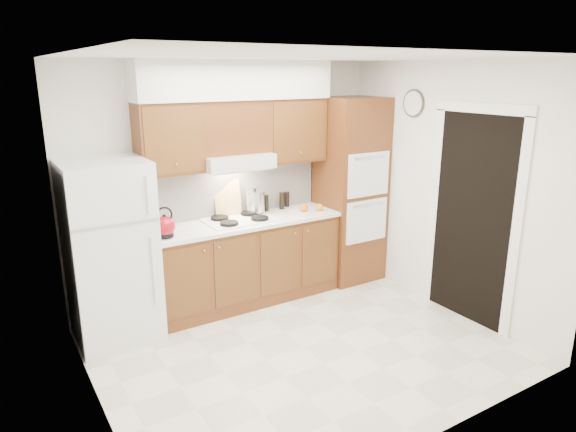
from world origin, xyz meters
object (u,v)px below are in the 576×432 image
(fridge, at_px, (111,252))
(oven_cabinet, at_px, (349,190))
(stock_pot, at_px, (255,201))
(kettle, at_px, (165,226))

(fridge, height_order, oven_cabinet, oven_cabinet)
(stock_pot, bearing_deg, oven_cabinet, -8.60)
(kettle, bearing_deg, fridge, 153.24)
(fridge, xyz_separation_m, kettle, (0.51, -0.08, 0.19))
(fridge, bearing_deg, kettle, -8.88)
(fridge, xyz_separation_m, stock_pot, (1.65, 0.22, 0.22))
(oven_cabinet, xyz_separation_m, stock_pot, (-1.20, 0.18, -0.02))
(oven_cabinet, relative_size, kettle, 10.94)
(fridge, relative_size, oven_cabinet, 0.78)
(kettle, bearing_deg, stock_pot, -3.40)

